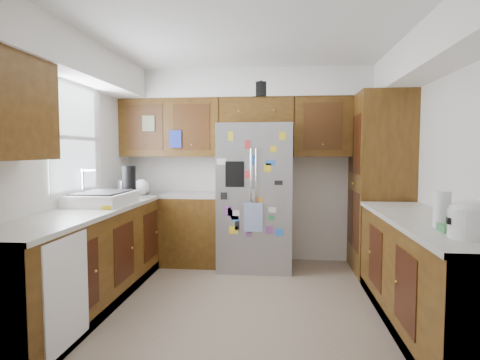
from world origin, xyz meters
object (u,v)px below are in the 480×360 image
Objects in this scene: fridge at (256,196)px; rice_cooker at (472,218)px; pantry at (380,184)px; paper_towel at (442,209)px.

rice_cooker is at bearing -58.05° from fridge.
pantry reaches higher than fridge.
fridge is at bearing 121.95° from rice_cooker.
fridge reaches higher than paper_towel.
pantry is 8.29× the size of paper_towel.
fridge is 6.94× the size of paper_towel.
fridge is at bearing 177.94° from pantry.
paper_towel is at bearing -54.45° from fridge.
paper_towel is at bearing 96.16° from rice_cooker.
pantry is at bearing 89.99° from rice_cooker.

